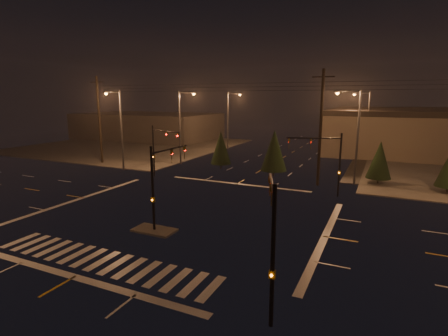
% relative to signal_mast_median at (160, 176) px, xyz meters
% --- Properties ---
extents(ground, '(140.00, 140.00, 0.00)m').
position_rel_signal_mast_median_xyz_m(ground, '(-0.00, 3.07, -3.75)').
color(ground, black).
rests_on(ground, ground).
extents(sidewalk_nw, '(36.00, 36.00, 0.12)m').
position_rel_signal_mast_median_xyz_m(sidewalk_nw, '(-30.00, 33.07, -3.69)').
color(sidewalk_nw, '#423F3B').
rests_on(sidewalk_nw, ground).
extents(median_island, '(3.00, 1.60, 0.15)m').
position_rel_signal_mast_median_xyz_m(median_island, '(-0.00, -0.93, -3.68)').
color(median_island, '#423F3B').
rests_on(median_island, ground).
extents(crosswalk, '(15.00, 2.60, 0.01)m').
position_rel_signal_mast_median_xyz_m(crosswalk, '(-0.00, -5.93, -3.75)').
color(crosswalk, beige).
rests_on(crosswalk, ground).
extents(stop_bar_near, '(16.00, 0.50, 0.01)m').
position_rel_signal_mast_median_xyz_m(stop_bar_near, '(-0.00, -7.93, -3.75)').
color(stop_bar_near, beige).
rests_on(stop_bar_near, ground).
extents(stop_bar_far, '(16.00, 0.50, 0.01)m').
position_rel_signal_mast_median_xyz_m(stop_bar_far, '(-0.00, 14.07, -3.75)').
color(stop_bar_far, beige).
rests_on(stop_bar_far, ground).
extents(commercial_block, '(30.00, 18.00, 5.60)m').
position_rel_signal_mast_median_xyz_m(commercial_block, '(-35.00, 45.07, -0.95)').
color(commercial_block, '#403A38').
rests_on(commercial_block, ground).
extents(signal_mast_median, '(0.25, 4.59, 6.00)m').
position_rel_signal_mast_median_xyz_m(signal_mast_median, '(0.00, 0.00, 0.00)').
color(signal_mast_median, black).
rests_on(signal_mast_median, ground).
extents(signal_mast_ne, '(4.84, 1.86, 6.00)m').
position_rel_signal_mast_median_xyz_m(signal_mast_ne, '(9.50, 13.21, 0.04)').
color(signal_mast_ne, black).
rests_on(signal_mast_ne, ground).
extents(signal_mast_nw, '(4.84, 1.86, 6.00)m').
position_rel_signal_mast_median_xyz_m(signal_mast_nw, '(-9.50, 13.21, 0.04)').
color(signal_mast_nw, black).
rests_on(signal_mast_nw, ground).
extents(signal_mast_se, '(1.55, 3.87, 6.00)m').
position_rel_signal_mast_median_xyz_m(signal_mast_se, '(10.23, -6.68, -0.04)').
color(signal_mast_se, black).
rests_on(signal_mast_se, ground).
extents(streetlight_1, '(2.77, 0.32, 10.00)m').
position_rel_signal_mast_median_xyz_m(streetlight_1, '(-11.18, 21.07, 2.05)').
color(streetlight_1, '#38383A').
rests_on(streetlight_1, ground).
extents(streetlight_2, '(2.77, 0.32, 10.00)m').
position_rel_signal_mast_median_xyz_m(streetlight_2, '(-11.18, 37.07, 2.05)').
color(streetlight_2, '#38383A').
rests_on(streetlight_2, ground).
extents(streetlight_3, '(2.77, 0.32, 10.00)m').
position_rel_signal_mast_median_xyz_m(streetlight_3, '(11.18, 19.07, 2.05)').
color(streetlight_3, '#38383A').
rests_on(streetlight_3, ground).
extents(streetlight_4, '(2.77, 0.32, 10.00)m').
position_rel_signal_mast_median_xyz_m(streetlight_4, '(11.18, 39.07, 2.05)').
color(streetlight_4, '#38383A').
rests_on(streetlight_4, ground).
extents(streetlight_5, '(0.32, 2.77, 10.00)m').
position_rel_signal_mast_median_xyz_m(streetlight_5, '(-16.00, 14.26, 2.05)').
color(streetlight_5, '#38383A').
rests_on(streetlight_5, ground).
extents(utility_pole_0, '(2.20, 0.32, 12.00)m').
position_rel_signal_mast_median_xyz_m(utility_pole_0, '(-22.00, 17.07, 2.38)').
color(utility_pole_0, black).
rests_on(utility_pole_0, ground).
extents(utility_pole_1, '(2.20, 0.32, 12.00)m').
position_rel_signal_mast_median_xyz_m(utility_pole_1, '(8.00, 17.07, 2.38)').
color(utility_pole_1, black).
rests_on(utility_pole_1, ground).
extents(conifer_0, '(2.56, 2.56, 4.70)m').
position_rel_signal_mast_median_xyz_m(conifer_0, '(13.78, 20.19, -1.06)').
color(conifer_0, black).
rests_on(conifer_0, ground).
extents(conifer_3, '(2.69, 2.69, 4.90)m').
position_rel_signal_mast_median_xyz_m(conifer_3, '(-5.03, 20.56, -0.95)').
color(conifer_3, black).
rests_on(conifer_3, ground).
extents(conifer_4, '(3.07, 3.07, 5.49)m').
position_rel_signal_mast_median_xyz_m(conifer_4, '(2.44, 19.37, -0.66)').
color(conifer_4, black).
rests_on(conifer_4, ground).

